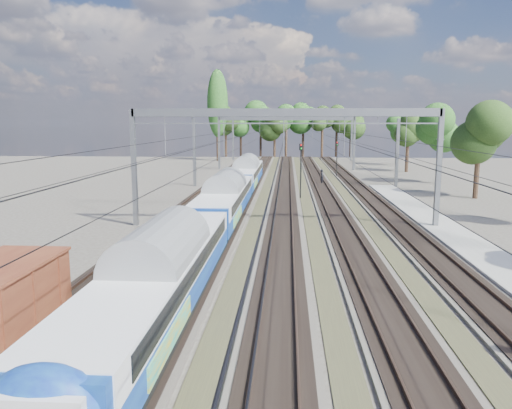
# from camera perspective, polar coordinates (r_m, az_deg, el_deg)

# --- Properties ---
(track_bed) EXTENTS (21.00, 130.00, 0.34)m
(track_bed) POSITION_cam_1_polar(r_m,az_deg,el_deg) (53.24, 3.26, 0.82)
(track_bed) COLOR #47423A
(track_bed) RESTS_ON ground
(platform) EXTENTS (3.00, 70.00, 0.30)m
(platform) POSITION_cam_1_polar(r_m,az_deg,el_deg) (31.01, 25.78, -6.16)
(platform) COLOR gray
(platform) RESTS_ON ground
(catenary) EXTENTS (25.65, 130.00, 9.00)m
(catenary) POSITION_cam_1_polar(r_m,az_deg,el_deg) (60.36, 3.69, 7.82)
(catenary) COLOR slate
(catenary) RESTS_ON ground
(tree_belt) EXTENTS (40.32, 98.97, 12.16)m
(tree_belt) POSITION_cam_1_polar(r_m,az_deg,el_deg) (106.33, 6.12, 9.36)
(tree_belt) COLOR black
(tree_belt) RESTS_ON ground
(poplar) EXTENTS (4.40, 4.40, 19.04)m
(poplar) POSITION_cam_1_polar(r_m,az_deg,el_deg) (106.77, -4.42, 11.38)
(poplar) COLOR black
(poplar) RESTS_ON ground
(emu_train) EXTENTS (2.82, 59.80, 4.13)m
(emu_train) POSITION_cam_1_polar(r_m,az_deg,el_deg) (38.60, -3.57, 1.09)
(emu_train) COLOR black
(emu_train) RESTS_ON ground
(worker) EXTENTS (0.53, 0.76, 2.00)m
(worker) POSITION_cam_1_polar(r_m,az_deg,el_deg) (65.59, 7.57, 3.14)
(worker) COLOR black
(worker) RESTS_ON ground
(signal_near) EXTENTS (0.39, 0.36, 5.80)m
(signal_near) POSITION_cam_1_polar(r_m,az_deg,el_deg) (53.08, 5.15, 4.65)
(signal_near) COLOR black
(signal_near) RESTS_ON ground
(signal_far) EXTENTS (0.36, 0.33, 5.24)m
(signal_far) POSITION_cam_1_polar(r_m,az_deg,el_deg) (74.78, 9.24, 5.63)
(signal_far) COLOR black
(signal_far) RESTS_ON ground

